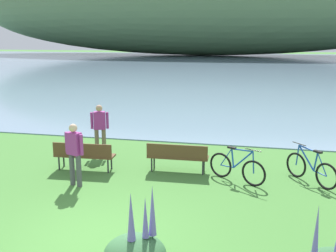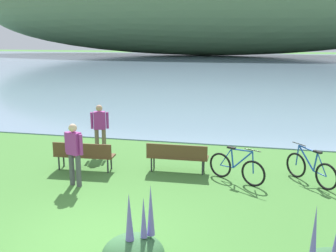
# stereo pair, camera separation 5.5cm
# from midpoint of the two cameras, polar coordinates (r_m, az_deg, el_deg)

# --- Properties ---
(ground_plane) EXTENTS (200.00, 200.00, 0.00)m
(ground_plane) POSITION_cam_midpoint_polar(r_m,az_deg,el_deg) (8.07, -11.19, -16.32)
(ground_plane) COLOR #478438
(bay_water) EXTENTS (180.00, 80.00, 0.04)m
(bay_water) POSITION_cam_midpoint_polar(r_m,az_deg,el_deg) (54.02, 9.31, 8.78)
(bay_water) COLOR #7A99B2
(bay_water) RESTS_ON ground
(distant_hillside) EXTENTS (101.35, 28.00, 19.34)m
(distant_hillside) POSITION_cam_midpoint_polar(r_m,az_deg,el_deg) (84.18, 5.25, 16.99)
(distant_hillside) COLOR #567A4C
(distant_hillside) RESTS_ON bay_water
(park_bench_near_camera) EXTENTS (1.81, 0.52, 0.88)m
(park_bench_near_camera) POSITION_cam_midpoint_polar(r_m,az_deg,el_deg) (11.38, 1.28, -4.34)
(park_bench_near_camera) COLOR brown
(park_bench_near_camera) RESTS_ON ground
(park_bench_further_along) EXTENTS (1.82, 0.58, 0.88)m
(park_bench_further_along) POSITION_cam_midpoint_polar(r_m,az_deg,el_deg) (11.79, -12.47, -4.04)
(park_bench_further_along) COLOR brown
(park_bench_further_along) RESTS_ON ground
(bicycle_leaning_near_bench) EXTENTS (1.20, 1.38, 1.01)m
(bicycle_leaning_near_bench) POSITION_cam_midpoint_polar(r_m,az_deg,el_deg) (11.28, 20.23, -5.99)
(bicycle_leaning_near_bench) COLOR black
(bicycle_leaning_near_bench) RESTS_ON ground
(bicycle_beside_path) EXTENTS (1.58, 0.90, 1.01)m
(bicycle_beside_path) POSITION_cam_midpoint_polar(r_m,az_deg,el_deg) (10.85, 10.00, -6.11)
(bicycle_beside_path) COLOR black
(bicycle_beside_path) RESTS_ON ground
(person_at_shoreline) EXTENTS (0.59, 0.32, 1.71)m
(person_at_shoreline) POSITION_cam_midpoint_polar(r_m,az_deg,el_deg) (13.19, -10.17, -0.05)
(person_at_shoreline) COLOR #72604C
(person_at_shoreline) RESTS_ON ground
(person_on_the_grass) EXTENTS (0.59, 0.32, 1.71)m
(person_on_the_grass) POSITION_cam_midpoint_polar(r_m,az_deg,el_deg) (10.53, -13.83, -3.58)
(person_on_the_grass) COLOR #4C4C51
(person_on_the_grass) RESTS_ON ground
(echium_bush_closest_to_camera) EXTENTS (1.08, 1.08, 1.52)m
(echium_bush_closest_to_camera) POSITION_cam_midpoint_polar(r_m,az_deg,el_deg) (6.94, -5.09, -18.08)
(echium_bush_closest_to_camera) COLOR #386B3D
(echium_bush_closest_to_camera) RESTS_ON ground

